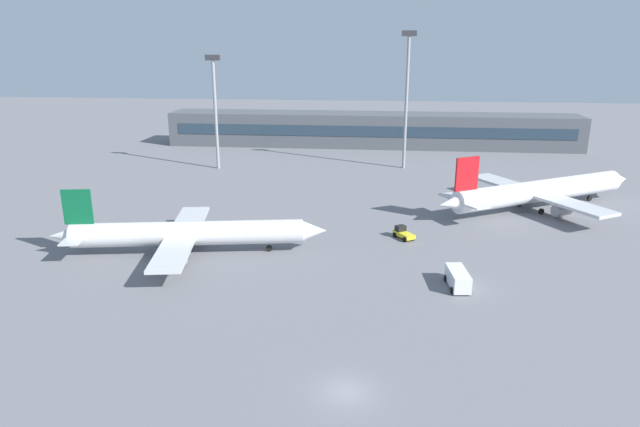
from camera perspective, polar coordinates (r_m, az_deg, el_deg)
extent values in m
plane|color=slate|center=(84.53, 4.30, -2.08)|extent=(400.00, 400.00, 0.00)
cube|color=#4C5156|center=(156.38, 5.27, 8.49)|extent=(111.10, 12.00, 9.00)
cube|color=#263847|center=(150.33, 5.23, 8.32)|extent=(105.55, 0.16, 2.80)
cylinder|color=silver|center=(77.88, -13.26, -1.98)|extent=(31.11, 8.41, 3.27)
cone|color=silver|center=(76.82, -0.68, -1.78)|extent=(4.07, 3.67, 3.11)
cone|color=silver|center=(82.44, -24.86, -2.09)|extent=(3.61, 2.81, 2.29)
cube|color=#0C5933|center=(80.40, -23.48, 0.62)|extent=(3.79, 0.94, 4.74)
cube|color=silver|center=(81.56, -23.34, -1.97)|extent=(3.82, 8.89, 0.21)
cube|color=silver|center=(78.12, -13.87, -2.17)|extent=(8.40, 26.16, 0.43)
cylinder|color=gray|center=(73.76, -14.48, -4.38)|extent=(3.00, 2.16, 1.72)
cylinder|color=gray|center=(83.32, -13.21, -1.79)|extent=(3.00, 2.16, 1.72)
cylinder|color=black|center=(77.59, -5.20, -3.55)|extent=(0.91, 0.48, 0.86)
cylinder|color=black|center=(76.94, -14.67, -4.24)|extent=(0.91, 0.48, 0.86)
cylinder|color=black|center=(81.06, -14.10, -3.09)|extent=(0.91, 0.48, 0.86)
cylinder|color=white|center=(103.13, 21.53, 2.16)|extent=(32.14, 21.22, 3.72)
cone|color=white|center=(117.61, 28.11, 3.05)|extent=(5.32, 5.13, 3.53)
cone|color=white|center=(90.59, 13.08, 0.97)|extent=(4.52, 4.14, 2.60)
cube|color=red|center=(91.28, 14.74, 3.92)|extent=(3.88, 2.51, 5.38)
cube|color=silver|center=(92.15, 14.40, 1.28)|extent=(7.36, 9.80, 0.23)
cube|color=silver|center=(102.51, 21.13, 1.95)|extent=(19.06, 27.60, 0.49)
cylinder|color=gray|center=(99.05, 23.44, 0.35)|extent=(3.69, 3.28, 1.96)
cylinder|color=gray|center=(106.85, 18.84, 2.00)|extent=(3.69, 3.28, 1.96)
cylinder|color=black|center=(112.85, 25.75, 1.41)|extent=(1.04, 0.84, 0.98)
cylinder|color=black|center=(100.77, 21.61, 0.20)|extent=(1.04, 0.84, 0.98)
cylinder|color=black|center=(104.16, 19.63, 0.94)|extent=(1.04, 0.84, 0.98)
cube|color=yellow|center=(82.97, 8.55, -2.12)|extent=(3.27, 3.82, 0.60)
cube|color=black|center=(83.45, 8.20, -1.52)|extent=(1.78, 1.70, 0.90)
cylinder|color=black|center=(84.42, 8.48, -2.00)|extent=(0.60, 0.72, 0.70)
cylinder|color=black|center=(83.54, 7.62, -2.17)|extent=(0.60, 0.72, 0.70)
cylinder|color=black|center=(82.63, 9.47, -2.47)|extent=(0.60, 0.72, 0.70)
cylinder|color=black|center=(81.73, 8.60, -2.65)|extent=(0.60, 0.72, 0.70)
cube|color=white|center=(68.03, 13.87, -6.41)|extent=(2.55, 5.38, 1.90)
cube|color=#1E2633|center=(69.63, 13.51, -5.38)|extent=(1.91, 0.36, 0.70)
cylinder|color=black|center=(70.08, 14.31, -6.40)|extent=(0.36, 0.79, 0.76)
cylinder|color=black|center=(69.60, 12.68, -6.45)|extent=(0.36, 0.79, 0.76)
cylinder|color=black|center=(67.08, 15.01, -7.55)|extent=(0.36, 0.79, 0.76)
cylinder|color=black|center=(66.58, 13.30, -7.61)|extent=(0.36, 0.79, 0.76)
cylinder|color=gray|center=(128.57, -10.58, 9.76)|extent=(0.70, 0.70, 23.83)
cube|color=#333338|center=(127.64, -10.89, 15.33)|extent=(3.20, 0.80, 1.20)
cylinder|color=gray|center=(127.98, 8.77, 10.94)|extent=(0.70, 0.70, 28.84)
cube|color=#333338|center=(127.31, 9.09, 17.68)|extent=(3.20, 0.80, 1.20)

